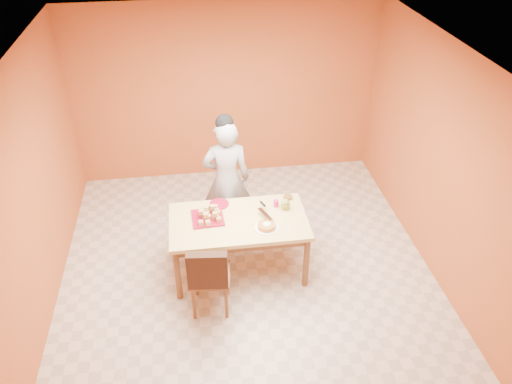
{
  "coord_description": "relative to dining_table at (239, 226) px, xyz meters",
  "views": [
    {
      "loc": [
        -0.53,
        -4.41,
        4.29
      ],
      "look_at": [
        0.14,
        0.3,
        1.05
      ],
      "focal_mm": 35.0,
      "sensor_mm": 36.0,
      "label": 1
    }
  ],
  "objects": [
    {
      "name": "pastry_platter",
      "position": [
        -0.35,
        0.08,
        0.1
      ],
      "size": [
        0.38,
        0.38,
        0.02
      ],
      "primitive_type": "cube",
      "rotation": [
        0.0,
        0.0,
        0.05
      ],
      "color": "maroon",
      "rests_on": "dining_table"
    },
    {
      "name": "wall_right",
      "position": [
        2.34,
        -0.17,
        0.68
      ],
      "size": [
        0.0,
        5.0,
        5.0
      ],
      "primitive_type": "plane",
      "rotation": [
        1.57,
        0.0,
        -1.57
      ],
      "color": "#C0552C",
      "rests_on": "floor"
    },
    {
      "name": "magenta_glass",
      "position": [
        0.48,
        0.2,
        0.14
      ],
      "size": [
        0.08,
        0.08,
        0.09
      ],
      "primitive_type": "cylinder",
      "rotation": [
        0.0,
        0.0,
        -0.27
      ],
      "color": "#B61B6B",
      "rests_on": "dining_table"
    },
    {
      "name": "red_dinner_plate",
      "position": [
        -0.2,
        0.34,
        0.1
      ],
      "size": [
        0.27,
        0.27,
        0.01
      ],
      "primitive_type": "cylinder",
      "rotation": [
        0.0,
        0.0,
        0.15
      ],
      "color": "maroon",
      "rests_on": "dining_table"
    },
    {
      "name": "egg_ornament",
      "position": [
        0.58,
        0.13,
        0.17
      ],
      "size": [
        0.12,
        0.1,
        0.14
      ],
      "primitive_type": "ellipsoid",
      "rotation": [
        0.0,
        0.0,
        -0.03
      ],
      "color": "olive",
      "rests_on": "dining_table"
    },
    {
      "name": "floor",
      "position": [
        0.09,
        -0.17,
        -0.67
      ],
      "size": [
        5.0,
        5.0,
        0.0
      ],
      "primitive_type": "plane",
      "color": "beige",
      "rests_on": "ground"
    },
    {
      "name": "ceiling",
      "position": [
        0.09,
        -0.17,
        2.03
      ],
      "size": [
        5.0,
        5.0,
        0.0
      ],
      "primitive_type": "plane",
      "rotation": [
        3.14,
        0.0,
        0.0
      ],
      "color": "silver",
      "rests_on": "wall_back"
    },
    {
      "name": "sponge_cake",
      "position": [
        0.3,
        -0.2,
        0.13
      ],
      "size": [
        0.27,
        0.27,
        0.05
      ],
      "primitive_type": "cylinder",
      "rotation": [
        0.0,
        0.0,
        0.38
      ],
      "color": "#C88633",
      "rests_on": "white_cake_plate"
    },
    {
      "name": "wall_back",
      "position": [
        0.09,
        2.33,
        0.68
      ],
      "size": [
        4.5,
        0.0,
        4.5
      ],
      "primitive_type": "plane",
      "rotation": [
        1.57,
        0.0,
        0.0
      ],
      "color": "#C0552C",
      "rests_on": "floor"
    },
    {
      "name": "white_cake_plate",
      "position": [
        0.3,
        -0.2,
        0.1
      ],
      "size": [
        0.34,
        0.34,
        0.01
      ],
      "primitive_type": "cylinder",
      "rotation": [
        0.0,
        0.0,
        -0.26
      ],
      "color": "white",
      "rests_on": "dining_table"
    },
    {
      "name": "person",
      "position": [
        -0.06,
        0.77,
        0.17
      ],
      "size": [
        0.62,
        0.41,
        1.67
      ],
      "primitive_type": "imported",
      "rotation": [
        0.0,
        0.0,
        3.12
      ],
      "color": "#99999C",
      "rests_on": "floor"
    },
    {
      "name": "cake_server",
      "position": [
        0.31,
        -0.02,
        0.16
      ],
      "size": [
        0.15,
        0.27,
        0.01
      ],
      "primitive_type": "cube",
      "rotation": [
        0.0,
        0.0,
        0.38
      ],
      "color": "silver",
      "rests_on": "sponge_cake"
    },
    {
      "name": "dining_chair",
      "position": [
        -0.39,
        -0.59,
        -0.17
      ],
      "size": [
        0.49,
        0.56,
        0.96
      ],
      "rotation": [
        0.0,
        0.0,
        -0.11
      ],
      "color": "brown",
      "rests_on": "floor"
    },
    {
      "name": "checker_tin",
      "position": [
        0.65,
        0.35,
        0.11
      ],
      "size": [
        0.12,
        0.12,
        0.03
      ],
      "primitive_type": "cylinder",
      "rotation": [
        0.0,
        0.0,
        0.08
      ],
      "color": "#39210F",
      "rests_on": "dining_table"
    },
    {
      "name": "wall_left",
      "position": [
        -2.16,
        -0.17,
        0.68
      ],
      "size": [
        0.0,
        5.0,
        5.0
      ],
      "primitive_type": "plane",
      "rotation": [
        1.57,
        0.0,
        1.57
      ],
      "color": "#C0552C",
      "rests_on": "floor"
    },
    {
      "name": "dining_table",
      "position": [
        0.0,
        0.0,
        0.0
      ],
      "size": [
        1.6,
        0.9,
        0.76
      ],
      "color": "#DEC474",
      "rests_on": "floor"
    },
    {
      "name": "pastry_pile",
      "position": [
        -0.35,
        0.08,
        0.17
      ],
      "size": [
        0.33,
        0.33,
        0.11
      ],
      "primitive_type": null,
      "color": "tan",
      "rests_on": "pastry_platter"
    }
  ]
}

